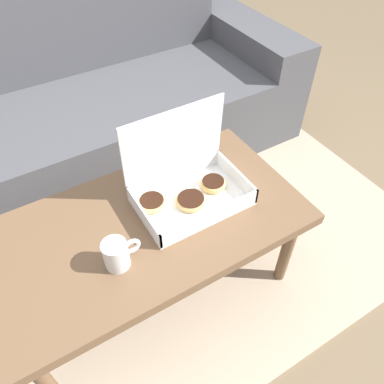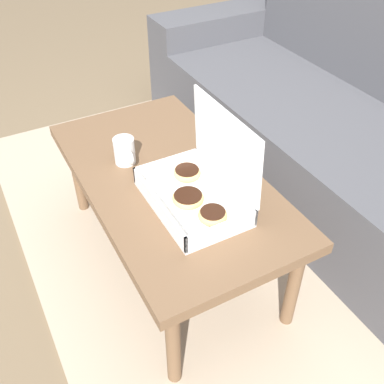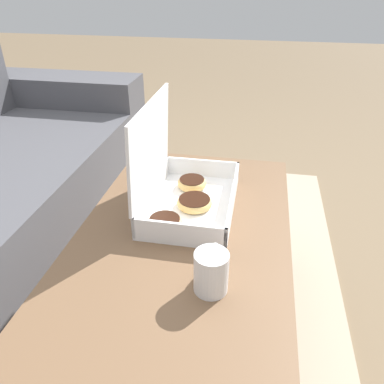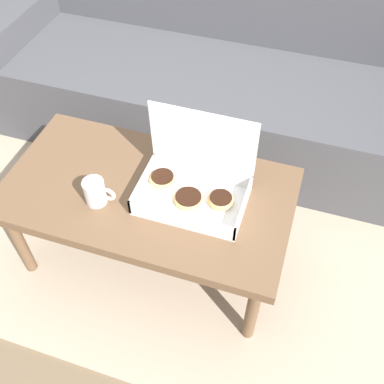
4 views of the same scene
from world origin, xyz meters
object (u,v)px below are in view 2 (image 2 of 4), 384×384
at_px(pastry_box, 201,185).
at_px(coffee_mug, 125,151).
at_px(couch, 355,139).
at_px(coffee_table, 169,185).

distance_m(pastry_box, coffee_mug, 0.33).
bearing_deg(pastry_box, coffee_mug, -156.47).
bearing_deg(coffee_mug, pastry_box, 23.53).
xyz_separation_m(pastry_box, coffee_mug, (-0.31, -0.13, -0.01)).
distance_m(couch, coffee_table, 0.90).
xyz_separation_m(coffee_table, coffee_mug, (-0.14, -0.10, 0.09)).
distance_m(couch, pastry_box, 0.90).
bearing_deg(coffee_table, pastry_box, 11.46).
distance_m(coffee_table, pastry_box, 0.20).
height_order(couch, pastry_box, couch).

